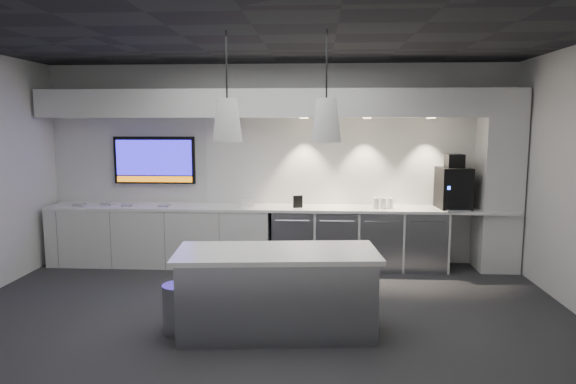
# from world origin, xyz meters

# --- Properties ---
(floor) EXTENTS (7.00, 7.00, 0.00)m
(floor) POSITION_xyz_m (0.00, 0.00, 0.00)
(floor) COLOR #2B2B2D
(floor) RESTS_ON ground
(ceiling) EXTENTS (7.00, 7.00, 0.00)m
(ceiling) POSITION_xyz_m (0.00, 0.00, 3.00)
(ceiling) COLOR black
(ceiling) RESTS_ON wall_back
(wall_back) EXTENTS (7.00, 0.00, 7.00)m
(wall_back) POSITION_xyz_m (0.00, 2.50, 1.50)
(wall_back) COLOR silver
(wall_back) RESTS_ON floor
(wall_front) EXTENTS (7.00, 0.00, 7.00)m
(wall_front) POSITION_xyz_m (0.00, -2.50, 1.50)
(wall_front) COLOR silver
(wall_front) RESTS_ON floor
(back_counter) EXTENTS (6.80, 0.65, 0.04)m
(back_counter) POSITION_xyz_m (0.00, 2.17, 0.88)
(back_counter) COLOR white
(back_counter) RESTS_ON left_base_cabinets
(left_base_cabinets) EXTENTS (3.30, 0.63, 0.86)m
(left_base_cabinets) POSITION_xyz_m (-1.75, 2.17, 0.43)
(left_base_cabinets) COLOR white
(left_base_cabinets) RESTS_ON floor
(fridge_unit_a) EXTENTS (0.60, 0.61, 0.85)m
(fridge_unit_a) POSITION_xyz_m (0.25, 2.17, 0.42)
(fridge_unit_a) COLOR gray
(fridge_unit_a) RESTS_ON floor
(fridge_unit_b) EXTENTS (0.60, 0.61, 0.85)m
(fridge_unit_b) POSITION_xyz_m (0.88, 2.17, 0.42)
(fridge_unit_b) COLOR gray
(fridge_unit_b) RESTS_ON floor
(fridge_unit_c) EXTENTS (0.60, 0.61, 0.85)m
(fridge_unit_c) POSITION_xyz_m (1.51, 2.17, 0.42)
(fridge_unit_c) COLOR gray
(fridge_unit_c) RESTS_ON floor
(fridge_unit_d) EXTENTS (0.60, 0.61, 0.85)m
(fridge_unit_d) POSITION_xyz_m (2.14, 2.17, 0.42)
(fridge_unit_d) COLOR gray
(fridge_unit_d) RESTS_ON floor
(backsplash) EXTENTS (4.60, 0.03, 1.30)m
(backsplash) POSITION_xyz_m (1.20, 2.48, 1.55)
(backsplash) COLOR white
(backsplash) RESTS_ON wall_back
(soffit) EXTENTS (6.90, 0.60, 0.40)m
(soffit) POSITION_xyz_m (0.00, 2.20, 2.40)
(soffit) COLOR white
(soffit) RESTS_ON wall_back
(column) EXTENTS (0.55, 0.55, 2.60)m
(column) POSITION_xyz_m (3.20, 2.20, 1.30)
(column) COLOR white
(column) RESTS_ON floor
(wall_tv) EXTENTS (1.25, 0.07, 0.72)m
(wall_tv) POSITION_xyz_m (-1.90, 2.45, 1.56)
(wall_tv) COLOR black
(wall_tv) RESTS_ON wall_back
(island) EXTENTS (2.09, 1.04, 0.86)m
(island) POSITION_xyz_m (0.20, -0.28, 0.43)
(island) COLOR gray
(island) RESTS_ON floor
(bin) EXTENTS (0.47, 0.47, 0.50)m
(bin) POSITION_xyz_m (-0.78, -0.33, 0.25)
(bin) COLOR gray
(bin) RESTS_ON floor
(coffee_machine) EXTENTS (0.46, 0.63, 0.78)m
(coffee_machine) POSITION_xyz_m (2.56, 2.20, 1.22)
(coffee_machine) COLOR black
(coffee_machine) RESTS_ON back_counter
(sign_black) EXTENTS (0.14, 0.05, 0.18)m
(sign_black) POSITION_xyz_m (0.32, 2.10, 0.99)
(sign_black) COLOR black
(sign_black) RESTS_ON back_counter
(sign_white) EXTENTS (0.18, 0.06, 0.14)m
(sign_white) POSITION_xyz_m (-0.43, 2.08, 0.97)
(sign_white) COLOR white
(sign_white) RESTS_ON back_counter
(cup_cluster) EXTENTS (0.28, 0.18, 0.15)m
(cup_cluster) POSITION_xyz_m (1.55, 2.15, 0.98)
(cup_cluster) COLOR white
(cup_cluster) RESTS_ON back_counter
(tray_a) EXTENTS (0.17, 0.17, 0.02)m
(tray_a) POSITION_xyz_m (-2.95, 2.08, 0.91)
(tray_a) COLOR #A0A0A0
(tray_a) RESTS_ON back_counter
(tray_b) EXTENTS (0.18, 0.18, 0.02)m
(tray_b) POSITION_xyz_m (-2.56, 2.17, 0.91)
(tray_b) COLOR #A0A0A0
(tray_b) RESTS_ON back_counter
(tray_c) EXTENTS (0.19, 0.19, 0.02)m
(tray_c) POSITION_xyz_m (-2.22, 2.08, 0.91)
(tray_c) COLOR #A0A0A0
(tray_c) RESTS_ON back_counter
(tray_d) EXTENTS (0.16, 0.16, 0.02)m
(tray_d) POSITION_xyz_m (-1.66, 2.09, 0.91)
(tray_d) COLOR #A0A0A0
(tray_d) RESTS_ON back_counter
(pendant_left) EXTENTS (0.29, 0.29, 1.12)m
(pendant_left) POSITION_xyz_m (-0.28, -0.28, 2.15)
(pendant_left) COLOR white
(pendant_left) RESTS_ON ceiling
(pendant_right) EXTENTS (0.29, 0.29, 1.12)m
(pendant_right) POSITION_xyz_m (0.68, -0.28, 2.15)
(pendant_right) COLOR white
(pendant_right) RESTS_ON ceiling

